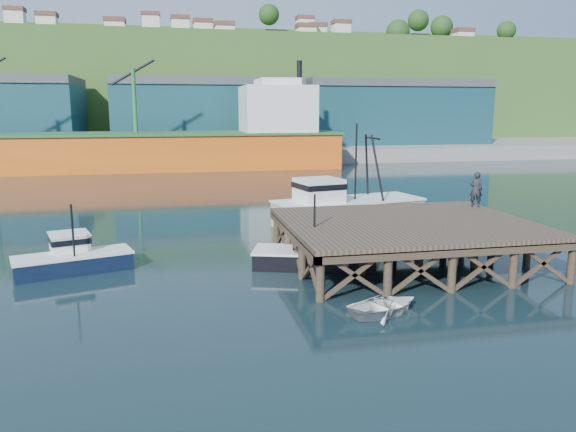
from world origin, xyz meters
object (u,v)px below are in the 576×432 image
object	(u,v)px
dinghy	(385,306)
boat_navy	(72,257)
boat_black	(315,252)
trawler	(345,204)
dockworker	(476,189)

from	to	relation	value
dinghy	boat_navy	bearing A→B (deg)	36.35
boat_black	trawler	size ratio (longest dim) A/B	0.61
boat_navy	dockworker	world-z (taller)	dockworker
boat_navy	boat_black	size ratio (longest dim) A/B	0.89
boat_navy	dockworker	bearing A→B (deg)	-13.98
dockworker	boat_black	bearing A→B (deg)	36.26
boat_black	dinghy	size ratio (longest dim) A/B	2.11
boat_black	dinghy	world-z (taller)	boat_black
trawler	dockworker	size ratio (longest dim) A/B	5.26
boat_navy	trawler	size ratio (longest dim) A/B	0.54
trawler	boat_navy	bearing A→B (deg)	-166.29
boat_navy	trawler	bearing A→B (deg)	8.75
dinghy	dockworker	size ratio (longest dim) A/B	1.51
boat_black	dinghy	distance (m)	6.94
trawler	dinghy	xyz separation A→B (m)	(-3.51, -16.10, -1.06)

